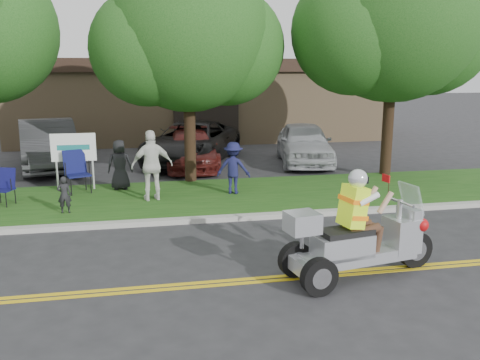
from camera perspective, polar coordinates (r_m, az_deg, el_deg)
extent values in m
plane|color=#28282B|center=(9.21, -4.19, -10.37)|extent=(120.00, 120.00, 0.00)
cube|color=gold|center=(8.68, -3.72, -11.80)|extent=(60.00, 0.10, 0.01)
cube|color=gold|center=(8.82, -3.85, -11.38)|extent=(60.00, 0.10, 0.01)
cube|color=#A8A89E|center=(12.05, -5.96, -4.54)|extent=(60.00, 0.25, 0.12)
cube|color=#174713|center=(14.11, -6.76, -2.04)|extent=(60.00, 4.00, 0.10)
cube|color=#9E7F5B|center=(27.64, -4.92, 9.16)|extent=(18.00, 8.00, 4.00)
cube|color=black|center=(23.57, -3.91, 12.75)|extent=(18.00, 0.30, 0.60)
cylinder|color=#332114|center=(15.77, -5.69, 7.06)|extent=(0.36, 0.36, 4.20)
sphere|color=#184714|center=(15.74, -5.90, 16.34)|extent=(4.80, 4.80, 4.80)
sphere|color=#184714|center=(16.17, -1.58, 14.69)|extent=(3.60, 3.60, 3.60)
sphere|color=#184714|center=(15.45, -10.36, 14.33)|extent=(3.36, 3.36, 3.36)
cylinder|color=#332114|center=(17.41, 16.39, 8.05)|extent=(0.36, 0.36, 4.76)
sphere|color=#184714|center=(17.46, 17.00, 17.54)|extent=(5.60, 5.60, 5.60)
sphere|color=#184714|center=(18.35, 20.45, 15.43)|extent=(4.20, 4.20, 4.20)
sphere|color=#184714|center=(16.63, 12.76, 15.98)|extent=(3.92, 3.92, 3.92)
cylinder|color=silver|center=(15.52, -19.82, 0.50)|extent=(0.06, 0.06, 1.10)
cylinder|color=silver|center=(15.40, -16.15, 0.66)|extent=(0.06, 0.06, 1.10)
cube|color=white|center=(15.32, -18.19, 3.51)|extent=(1.25, 0.06, 0.80)
cylinder|color=black|center=(9.87, 19.06, -7.38)|extent=(0.69, 0.28, 0.67)
cylinder|color=black|center=(8.33, 8.90, -10.70)|extent=(0.65, 0.28, 0.63)
cylinder|color=black|center=(8.98, 6.28, -8.88)|extent=(0.65, 0.28, 0.63)
cube|color=#B7B9C1|center=(9.13, 13.13, -8.32)|extent=(2.18, 0.89, 0.20)
cube|color=#B7B9C1|center=(8.87, 11.41, -7.25)|extent=(1.08, 0.69, 0.39)
cube|color=black|center=(8.83, 11.78, -5.76)|extent=(0.96, 0.62, 0.11)
cube|color=#B7B9C1|center=(9.55, 17.66, -5.81)|extent=(0.59, 0.62, 0.61)
cube|color=silver|center=(9.47, 18.65, -1.95)|extent=(0.30, 0.54, 0.54)
cube|color=#B7B9C1|center=(8.33, 7.02, -4.75)|extent=(0.58, 0.55, 0.33)
sphere|color=#B20C0F|center=(9.54, 19.53, -4.70)|extent=(0.25, 0.25, 0.25)
cube|color=#BEE918|center=(8.77, 12.58, -2.88)|extent=(0.46, 0.51, 0.73)
sphere|color=silver|center=(8.69, 13.10, 0.15)|extent=(0.32, 0.32, 0.32)
cylinder|color=black|center=(14.16, -24.78, -2.05)|extent=(0.03, 0.03, 0.40)
cylinder|color=black|center=(14.71, -25.33, -1.59)|extent=(0.03, 0.03, 0.40)
cylinder|color=black|center=(14.47, -23.92, -1.67)|extent=(0.03, 0.03, 0.40)
cube|color=#111150|center=(14.39, -25.14, -1.01)|extent=(0.62, 0.59, 0.04)
cube|color=#111150|center=(14.51, -24.76, 0.22)|extent=(0.51, 0.31, 0.54)
cylinder|color=black|center=(14.77, -18.43, -0.75)|extent=(0.03, 0.03, 0.50)
cylinder|color=black|center=(14.91, -16.40, -0.50)|extent=(0.03, 0.03, 0.50)
cylinder|color=black|center=(15.25, -18.91, -0.39)|extent=(0.03, 0.03, 0.50)
cylinder|color=black|center=(15.38, -16.94, -0.15)|extent=(0.03, 0.03, 0.50)
cube|color=#10134B|center=(15.02, -17.74, 0.53)|extent=(0.79, 0.76, 0.05)
cube|color=#10134B|center=(15.22, -18.09, 1.97)|extent=(0.65, 0.41, 0.68)
imported|color=silver|center=(13.65, -9.84, 1.62)|extent=(1.16, 0.62, 1.88)
imported|color=#171942|center=(14.22, -0.75, 1.37)|extent=(1.07, 0.84, 1.46)
imported|color=black|center=(15.11, -13.34, 1.69)|extent=(0.71, 0.46, 1.46)
imported|color=black|center=(13.04, -19.13, -1.57)|extent=(0.34, 0.22, 0.91)
imported|color=#343437|center=(19.57, -20.75, 3.74)|extent=(2.95, 5.59, 1.75)
imported|color=black|center=(19.45, -5.44, 4.20)|extent=(4.75, 6.27, 1.58)
imported|color=#491411|center=(18.69, -5.48, 3.44)|extent=(2.07, 4.63, 1.32)
imported|color=#AAACB2|center=(19.41, 7.21, 4.12)|extent=(2.68, 4.89, 1.57)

